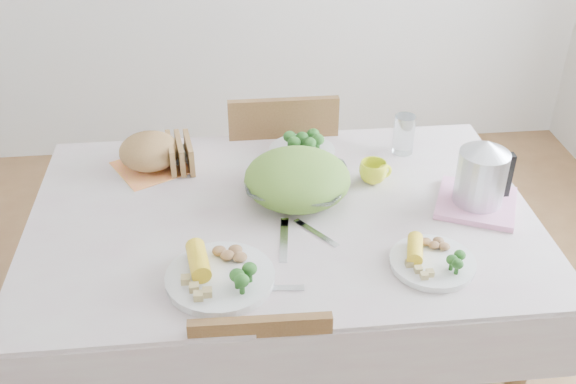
{
  "coord_description": "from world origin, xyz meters",
  "views": [
    {
      "loc": [
        -0.15,
        -1.65,
        1.91
      ],
      "look_at": [
        0.02,
        0.02,
        0.82
      ],
      "focal_mm": 42.0,
      "sensor_mm": 36.0,
      "label": 1
    }
  ],
  "objects": [
    {
      "name": "broccoli_plate",
      "position": [
        0.1,
        0.34,
        0.77
      ],
      "size": [
        0.3,
        0.3,
        0.02
      ],
      "primitive_type": "cylinder",
      "rotation": [
        0.0,
        0.0,
        0.39
      ],
      "color": "beige",
      "rests_on": "tablecloth"
    },
    {
      "name": "fork_left",
      "position": [
        0.09,
        -0.12,
        0.76
      ],
      "size": [
        0.11,
        0.14,
        0.0
      ],
      "primitive_type": "cube",
      "rotation": [
        0.0,
        0.0,
        0.64
      ],
      "color": "silver",
      "rests_on": "tablecloth"
    },
    {
      "name": "fork_right",
      "position": [
        -0.01,
        -0.14,
        0.76
      ],
      "size": [
        0.05,
        0.2,
        0.0
      ],
      "primitive_type": "cube",
      "rotation": [
        0.0,
        0.0,
        -0.12
      ],
      "color": "silver",
      "rests_on": "tablecloth"
    },
    {
      "name": "napkin",
      "position": [
        -0.41,
        0.3,
        0.76
      ],
      "size": [
        0.29,
        0.29,
        0.0
      ],
      "primitive_type": "cube",
      "rotation": [
        0.0,
        0.0,
        0.49
      ],
      "color": "#FF944A",
      "rests_on": "tablecloth"
    },
    {
      "name": "dining_table",
      "position": [
        0.0,
        0.0,
        0.38
      ],
      "size": [
        1.4,
        0.9,
        0.75
      ],
      "primitive_type": "cube",
      "color": "brown",
      "rests_on": "floor"
    },
    {
      "name": "dinner_plate_left",
      "position": [
        -0.19,
        -0.3,
        0.77
      ],
      "size": [
        0.34,
        0.34,
        0.02
      ],
      "primitive_type": "cylinder",
      "rotation": [
        0.0,
        0.0,
        -0.21
      ],
      "color": "white",
      "rests_on": "tablecloth"
    },
    {
      "name": "glass_tumbler",
      "position": [
        0.45,
        0.32,
        0.83
      ],
      "size": [
        0.09,
        0.09,
        0.14
      ],
      "primitive_type": "cylinder",
      "rotation": [
        0.0,
        0.0,
        0.4
      ],
      "color": "white",
      "rests_on": "tablecloth"
    },
    {
      "name": "bread_loaf",
      "position": [
        -0.41,
        0.3,
        0.82
      ],
      "size": [
        0.22,
        0.21,
        0.12
      ],
      "primitive_type": "ellipsoid",
      "rotation": [
        0.0,
        0.0,
        -0.11
      ],
      "color": "olive",
      "rests_on": "napkin"
    },
    {
      "name": "electric_kettle",
      "position": [
        0.59,
        -0.02,
        0.88
      ],
      "size": [
        0.19,
        0.19,
        0.21
      ],
      "primitive_type": "cylinder",
      "rotation": [
        0.0,
        0.0,
        -0.3
      ],
      "color": "#B2B5BA",
      "rests_on": "pink_tray"
    },
    {
      "name": "salad_bowl",
      "position": [
        0.05,
        0.08,
        0.8
      ],
      "size": [
        0.38,
        0.38,
        0.08
      ],
      "primitive_type": "imported",
      "rotation": [
        0.0,
        0.0,
        -0.29
      ],
      "color": "white",
      "rests_on": "tablecloth"
    },
    {
      "name": "dinner_plate_right",
      "position": [
        0.38,
        -0.29,
        0.77
      ],
      "size": [
        0.32,
        0.32,
        0.02
      ],
      "primitive_type": "cylinder",
      "rotation": [
        0.0,
        0.0,
        -0.62
      ],
      "color": "white",
      "rests_on": "tablecloth"
    },
    {
      "name": "fruit_bowl",
      "position": [
        -0.32,
        0.34,
        0.78
      ],
      "size": [
        0.12,
        0.12,
        0.04
      ],
      "primitive_type": "imported",
      "rotation": [
        0.0,
        0.0,
        0.04
      ],
      "color": "white",
      "rests_on": "tablecloth"
    },
    {
      "name": "tablecloth",
      "position": [
        0.0,
        0.0,
        0.76
      ],
      "size": [
        1.5,
        1.0,
        0.01
      ],
      "primitive_type": "cube",
      "color": "beige",
      "rests_on": "dining_table"
    },
    {
      "name": "knife",
      "position": [
        -0.07,
        -0.34,
        0.76
      ],
      "size": [
        0.19,
        0.04,
        0.0
      ],
      "primitive_type": "cube",
      "rotation": [
        0.0,
        0.0,
        1.49
      ],
      "color": "silver",
      "rests_on": "tablecloth"
    },
    {
      "name": "pink_tray",
      "position": [
        0.59,
        -0.02,
        0.77
      ],
      "size": [
        0.3,
        0.3,
        0.02
      ],
      "primitive_type": "cube",
      "rotation": [
        0.0,
        0.0,
        -0.42
      ],
      "color": "pink",
      "rests_on": "tablecloth"
    },
    {
      "name": "yellow_mug",
      "position": [
        0.31,
        0.14,
        0.8
      ],
      "size": [
        0.1,
        0.1,
        0.07
      ],
      "primitive_type": "imported",
      "rotation": [
        0.0,
        0.0,
        0.18
      ],
      "color": "yellow",
      "rests_on": "tablecloth"
    },
    {
      "name": "chair_far",
      "position": [
        0.05,
        0.66,
        0.47
      ],
      "size": [
        0.41,
        0.41,
        0.91
      ],
      "primitive_type": "cube",
      "rotation": [
        0.0,
        0.0,
        3.14
      ],
      "color": "brown",
      "rests_on": "floor"
    }
  ]
}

